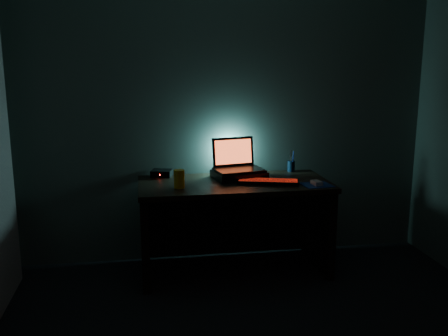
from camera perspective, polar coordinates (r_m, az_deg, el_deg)
name	(u,v)px	position (r m, az deg, el deg)	size (l,w,h in m)	color
room	(300,158)	(2.30, 8.68, 1.15)	(3.50, 4.00, 2.50)	black
desk	(233,211)	(4.06, 1.04, -4.96)	(1.50, 0.70, 0.75)	black
riser	(239,175)	(4.06, 1.71, -0.75)	(0.40, 0.30, 0.06)	black
laptop	(237,163)	(4.09, 1.44, 0.63)	(0.42, 0.35, 0.26)	black
keyboard	(268,182)	(3.90, 5.07, -1.56)	(0.50, 0.28, 0.03)	black
mousepad	(317,185)	(3.90, 10.54, -1.91)	(0.22, 0.20, 0.00)	#0B1F52
mouse	(317,183)	(3.89, 10.55, -1.67)	(0.06, 0.10, 0.03)	#929398
pen_cup	(291,166)	(4.34, 7.69, 0.21)	(0.06, 0.06, 0.09)	black
juice_glass	(179,179)	(3.75, -5.14, -1.25)	(0.08, 0.08, 0.14)	#D4970B
router	(162,173)	(4.15, -7.14, -0.59)	(0.19, 0.17, 0.05)	black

